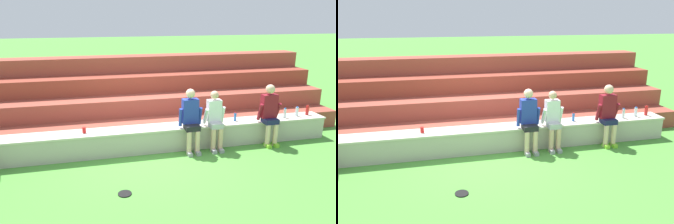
{
  "view_description": "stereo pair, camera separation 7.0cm",
  "coord_description": "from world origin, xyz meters",
  "views": [
    {
      "loc": [
        -1.26,
        -6.72,
        3.06
      ],
      "look_at": [
        0.42,
        0.26,
        0.9
      ],
      "focal_mm": 34.94,
      "sensor_mm": 36.0,
      "label": 1
    },
    {
      "loc": [
        -1.19,
        -6.74,
        3.06
      ],
      "look_at": [
        0.42,
        0.26,
        0.9
      ],
      "focal_mm": 34.94,
      "sensor_mm": 36.0,
      "label": 2
    }
  ],
  "objects": [
    {
      "name": "ground_plane",
      "position": [
        0.0,
        0.0,
        0.0
      ],
      "size": [
        80.0,
        80.0,
        0.0
      ],
      "primitive_type": "plane",
      "color": "#4C9338"
    },
    {
      "name": "stone_seating_wall",
      "position": [
        0.0,
        0.26,
        0.29
      ],
      "size": [
        8.92,
        0.56,
        0.55
      ],
      "color": "#B7AF9E",
      "rests_on": "ground"
    },
    {
      "name": "brick_bleachers",
      "position": [
        0.0,
        2.44,
        0.69
      ],
      "size": [
        10.73,
        2.84,
        1.85
      ],
      "color": "#9A4434",
      "rests_on": "ground"
    },
    {
      "name": "person_left_of_center",
      "position": [
        0.89,
        -0.01,
        0.79
      ],
      "size": [
        0.54,
        0.54,
        1.46
      ],
      "color": "beige",
      "rests_on": "ground"
    },
    {
      "name": "person_center",
      "position": [
        1.47,
        -0.01,
        0.74
      ],
      "size": [
        0.5,
        0.51,
        1.38
      ],
      "color": "#DBAD89",
      "rests_on": "ground"
    },
    {
      "name": "person_right_of_center",
      "position": [
        2.85,
        -0.03,
        0.8
      ],
      "size": [
        0.55,
        0.49,
        1.47
      ],
      "color": "beige",
      "rests_on": "ground"
    },
    {
      "name": "water_bottle_near_right",
      "position": [
        4.13,
        0.29,
        0.67
      ],
      "size": [
        0.08,
        0.08,
        0.26
      ],
      "color": "red",
      "rests_on": "stone_seating_wall"
    },
    {
      "name": "water_bottle_near_left",
      "position": [
        3.42,
        0.21,
        0.67
      ],
      "size": [
        0.07,
        0.07,
        0.25
      ],
      "color": "silver",
      "rests_on": "stone_seating_wall"
    },
    {
      "name": "water_bottle_mid_right",
      "position": [
        2.1,
        0.26,
        0.66
      ],
      "size": [
        0.06,
        0.06,
        0.22
      ],
      "color": "blue",
      "rests_on": "stone_seating_wall"
    },
    {
      "name": "water_bottle_center_gap",
      "position": [
        3.8,
        0.26,
        0.67
      ],
      "size": [
        0.07,
        0.07,
        0.25
      ],
      "color": "silver",
      "rests_on": "stone_seating_wall"
    },
    {
      "name": "plastic_cup_left_end",
      "position": [
        -1.47,
        0.25,
        0.62
      ],
      "size": [
        0.08,
        0.08,
        0.13
      ],
      "primitive_type": "cylinder",
      "color": "red",
      "rests_on": "stone_seating_wall"
    },
    {
      "name": "frisbee",
      "position": [
        -0.81,
        -1.57,
        0.01
      ],
      "size": [
        0.25,
        0.25,
        0.02
      ],
      "primitive_type": "cylinder",
      "color": "black",
      "rests_on": "ground"
    }
  ]
}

